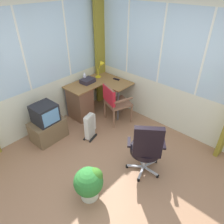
# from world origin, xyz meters

# --- Properties ---
(ground) EXTENTS (4.81, 5.02, 0.06)m
(ground) POSITION_xyz_m (0.00, 0.00, -0.03)
(ground) COLOR #956A4D
(north_window_panel) EXTENTS (3.81, 0.07, 2.57)m
(north_window_panel) POSITION_xyz_m (0.00, 2.04, 1.28)
(north_window_panel) COLOR silver
(north_window_panel) RESTS_ON ground
(east_window_panel) EXTENTS (0.07, 4.02, 2.57)m
(east_window_panel) POSITION_xyz_m (1.93, -0.00, 1.29)
(east_window_panel) COLOR silver
(east_window_panel) RESTS_ON ground
(curtain_corner) EXTENTS (0.33, 0.07, 2.47)m
(curtain_corner) POSITION_xyz_m (1.80, 1.91, 1.24)
(curtain_corner) COLOR olive
(curtain_corner) RESTS_ON ground
(desk) EXTENTS (1.23, 1.05, 0.76)m
(desk) POSITION_xyz_m (0.95, 1.68, 0.41)
(desk) COLOR olive
(desk) RESTS_ON ground
(desk_lamp) EXTENTS (0.23, 0.20, 0.39)m
(desk_lamp) POSITION_xyz_m (1.63, 1.72, 1.01)
(desk_lamp) COLOR yellow
(desk_lamp) RESTS_ON desk
(tv_remote) EXTENTS (0.07, 0.16, 0.02)m
(tv_remote) POSITION_xyz_m (1.73, 1.36, 0.77)
(tv_remote) COLOR black
(tv_remote) RESTS_ON desk
(spray_bottle) EXTENTS (0.06, 0.06, 0.22)m
(spray_bottle) POSITION_xyz_m (1.20, 1.84, 0.86)
(spray_bottle) COLOR silver
(spray_bottle) RESTS_ON desk
(paper_tray) EXTENTS (0.31, 0.24, 0.09)m
(paper_tray) POSITION_xyz_m (1.19, 1.73, 0.80)
(paper_tray) COLOR #2D2732
(paper_tray) RESTS_ON desk
(wooden_armchair) EXTENTS (0.62, 0.62, 0.88)m
(wooden_armchair) POSITION_xyz_m (1.25, 1.02, 0.57)
(wooden_armchair) COLOR brown
(wooden_armchair) RESTS_ON ground
(office_chair) EXTENTS (0.60, 0.61, 1.03)m
(office_chair) POSITION_xyz_m (0.51, -0.33, 0.57)
(office_chair) COLOR #B7B7BF
(office_chair) RESTS_ON ground
(tv_on_stand) EXTENTS (0.65, 0.46, 0.78)m
(tv_on_stand) POSITION_xyz_m (-0.05, 1.60, 0.34)
(tv_on_stand) COLOR brown
(tv_on_stand) RESTS_ON ground
(space_heater) EXTENTS (0.33, 0.24, 0.54)m
(space_heater) POSITION_xyz_m (0.54, 1.00, 0.28)
(space_heater) COLOR white
(space_heater) RESTS_ON ground
(potted_plant) EXTENTS (0.43, 0.43, 0.54)m
(potted_plant) POSITION_xyz_m (-0.40, 0.00, 0.31)
(potted_plant) COLOR beige
(potted_plant) RESTS_ON ground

